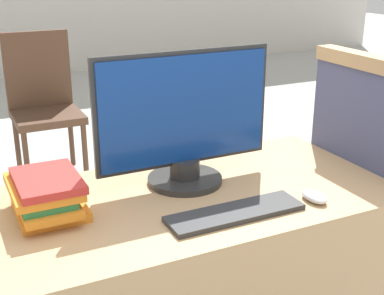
# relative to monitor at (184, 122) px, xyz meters

# --- Properties ---
(carrel_divider) EXTENTS (0.07, 0.56, 1.14)m
(carrel_divider) POSITION_rel_monitor_xyz_m (0.65, -0.15, -0.38)
(carrel_divider) COLOR #474C70
(carrel_divider) RESTS_ON ground_plane
(monitor) EXTENTS (0.60, 0.25, 0.44)m
(monitor) POSITION_rel_monitor_xyz_m (0.00, 0.00, 0.00)
(monitor) COLOR #282828
(monitor) RESTS_ON desk
(keyboard) EXTENTS (0.42, 0.12, 0.02)m
(keyboard) POSITION_rel_monitor_xyz_m (0.03, -0.29, -0.20)
(keyboard) COLOR #2D2D2D
(keyboard) RESTS_ON desk
(mouse) EXTENTS (0.06, 0.10, 0.03)m
(mouse) POSITION_rel_monitor_xyz_m (0.30, -0.31, -0.20)
(mouse) COLOR silver
(mouse) RESTS_ON desk
(book_stack) EXTENTS (0.20, 0.28, 0.12)m
(book_stack) POSITION_rel_monitor_xyz_m (-0.46, -0.04, -0.15)
(book_stack) COLOR orange
(book_stack) RESTS_ON desk
(far_chair) EXTENTS (0.44, 0.44, 0.99)m
(far_chair) POSITION_rel_monitor_xyz_m (-0.07, 2.10, -0.41)
(far_chair) COLOR #4C3323
(far_chair) RESTS_ON ground_plane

